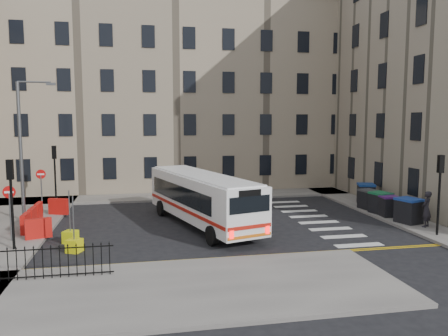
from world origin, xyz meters
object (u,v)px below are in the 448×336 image
object	(u,v)px
wheelie_bin_a	(409,210)
pedestrian	(426,209)
bus	(202,197)
wheelie_bin_d	(368,199)
wheelie_bin_b	(388,206)
bollard_chevron	(71,237)
streetlamp	(21,149)
wheelie_bin_c	(380,203)
wheelie_bin_e	(366,194)
bollard_yellow	(74,246)

from	to	relation	value
wheelie_bin_a	pedestrian	xyz separation A→B (m)	(0.36, -1.05, 0.28)
bus	wheelie_bin_d	xyz separation A→B (m)	(11.39, 1.92, -0.88)
wheelie_bin_b	wheelie_bin_d	distance (m)	2.24
bus	bollard_chevron	bearing A→B (deg)	-178.59
pedestrian	bus	bearing A→B (deg)	-50.66
streetlamp	wheelie_bin_c	bearing A→B (deg)	-5.91
streetlamp	pedestrian	size ratio (longest dim) A/B	4.10
bus	wheelie_bin_b	distance (m)	11.48
pedestrian	bollard_chevron	size ratio (longest dim) A/B	3.31
wheelie_bin_b	pedestrian	world-z (taller)	pedestrian
wheelie_bin_d	wheelie_bin_e	bearing A→B (deg)	57.37
wheelie_bin_e	bollard_chevron	xyz separation A→B (m)	(-18.88, -5.63, -0.57)
wheelie_bin_a	wheelie_bin_d	xyz separation A→B (m)	(-0.21, 4.08, -0.07)
streetlamp	bus	size ratio (longest dim) A/B	0.75
wheelie_bin_d	pedestrian	world-z (taller)	pedestrian
bollard_chevron	wheelie_bin_b	bearing A→B (deg)	5.81
wheelie_bin_c	pedestrian	xyz separation A→B (m)	(0.54, -3.69, 0.32)
bus	wheelie_bin_a	size ratio (longest dim) A/B	6.97
wheelie_bin_d	wheelie_bin_e	size ratio (longest dim) A/B	0.82
bus	bollard_yellow	bearing A→B (deg)	-165.79
wheelie_bin_d	bollard_chevron	size ratio (longest dim) A/B	2.16
wheelie_bin_d	wheelie_bin_a	bearing A→B (deg)	-96.02
streetlamp	bollard_chevron	xyz separation A→B (m)	(3.30, -4.90, -4.04)
bus	wheelie_bin_c	world-z (taller)	bus
wheelie_bin_e	bollard_yellow	bearing A→B (deg)	-139.08
streetlamp	bollard_yellow	world-z (taller)	streetlamp
bollard_yellow	streetlamp	bearing A→B (deg)	119.59
wheelie_bin_a	wheelie_bin_e	bearing A→B (deg)	68.35
streetlamp	wheelie_bin_c	distance (m)	21.93
wheelie_bin_d	bollard_chevron	bearing A→B (deg)	-176.32
wheelie_bin_a	wheelie_bin_c	bearing A→B (deg)	77.02
wheelie_bin_c	wheelie_bin_d	bearing A→B (deg)	78.68
wheelie_bin_a	pedestrian	size ratio (longest dim) A/B	0.78
streetlamp	bus	distance (m)	10.81
wheelie_bin_c	wheelie_bin_d	world-z (taller)	wheelie_bin_c
wheelie_bin_a	pedestrian	world-z (taller)	pedestrian
wheelie_bin_a	bollard_chevron	xyz separation A→B (m)	(-18.43, -0.03, -0.57)
wheelie_bin_d	bollard_chevron	distance (m)	18.67
wheelie_bin_e	streetlamp	bearing A→B (deg)	-158.59
wheelie_bin_d	bollard_yellow	bearing A→B (deg)	-171.24
wheelie_bin_b	wheelie_bin_e	size ratio (longest dim) A/B	0.79
bus	wheelie_bin_b	xyz separation A→B (m)	(11.45, -0.32, -0.88)
wheelie_bin_c	bollard_yellow	bearing A→B (deg)	-178.93
wheelie_bin_c	wheelie_bin_b	bearing A→B (deg)	-100.28
wheelie_bin_d	bus	bearing A→B (deg)	-179.45
bus	wheelie_bin_b	world-z (taller)	bus
streetlamp	bollard_chevron	world-z (taller)	streetlamp
wheelie_bin_a	pedestrian	distance (m)	1.14
streetlamp	wheelie_bin_e	world-z (taller)	streetlamp
wheelie_bin_e	bollard_chevron	size ratio (longest dim) A/B	2.65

